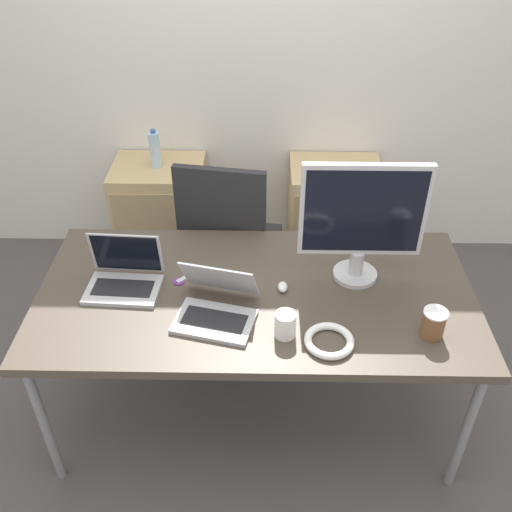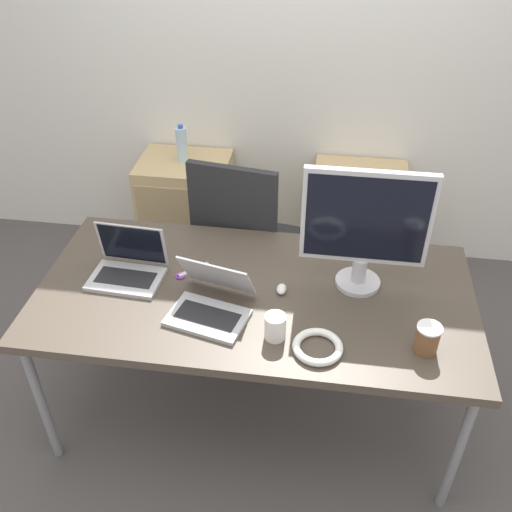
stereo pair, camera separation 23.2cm
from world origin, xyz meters
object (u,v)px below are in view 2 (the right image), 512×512
(cable_coil, at_px, (318,347))
(laptop_right, at_px, (128,267))
(cabinet_right, at_px, (356,223))
(mouse, at_px, (282,289))
(monitor, at_px, (365,227))
(office_chair, at_px, (246,259))
(water_bottle, at_px, (182,145))
(cabinet_left, at_px, (187,210))
(coffee_cup_white, at_px, (275,327))
(coffee_cup_brown, at_px, (427,339))
(laptop_left, at_px, (211,303))

(cable_coil, bearing_deg, laptop_right, 158.58)
(cabinet_right, relative_size, mouse, 11.13)
(laptop_right, relative_size, monitor, 0.58)
(office_chair, distance_m, water_bottle, 0.81)
(water_bottle, distance_m, mouse, 1.39)
(cabinet_left, distance_m, coffee_cup_white, 1.69)
(laptop_right, bearing_deg, cable_coil, -21.42)
(office_chair, height_order, cabinet_left, office_chair)
(laptop_right, bearing_deg, cabinet_left, 92.91)
(office_chair, height_order, mouse, office_chair)
(laptop_right, relative_size, mouse, 5.07)
(coffee_cup_brown, bearing_deg, monitor, 124.62)
(mouse, bearing_deg, cable_coil, -61.59)
(monitor, bearing_deg, water_bottle, 133.48)
(office_chair, height_order, cabinet_right, office_chair)
(cabinet_right, height_order, laptop_left, laptop_left)
(monitor, distance_m, coffee_cup_brown, 0.49)
(office_chair, height_order, water_bottle, office_chair)
(laptop_right, height_order, mouse, laptop_right)
(laptop_left, distance_m, monitor, 0.68)
(cabinet_right, distance_m, coffee_cup_brown, 1.53)
(cabinet_right, distance_m, mouse, 1.30)
(cabinet_left, xyz_separation_m, laptop_left, (0.46, -1.35, 0.44))
(mouse, xyz_separation_m, coffee_cup_brown, (0.56, -0.26, 0.04))
(monitor, height_order, coffee_cup_white, monitor)
(mouse, distance_m, coffee_cup_brown, 0.62)
(monitor, distance_m, mouse, 0.43)
(cabinet_left, height_order, cable_coil, cable_coil)
(coffee_cup_brown, height_order, cable_coil, coffee_cup_brown)
(cabinet_right, distance_m, monitor, 1.29)
(office_chair, relative_size, mouse, 16.92)
(laptop_left, xyz_separation_m, monitor, (0.58, 0.26, 0.25))
(laptop_left, xyz_separation_m, laptop_right, (-0.40, 0.17, 0.00))
(cabinet_right, bearing_deg, coffee_cup_brown, -81.56)
(cabinet_right, height_order, coffee_cup_brown, coffee_cup_brown)
(mouse, bearing_deg, cabinet_right, 73.85)
(water_bottle, distance_m, cable_coil, 1.74)
(cable_coil, bearing_deg, water_bottle, 120.66)
(coffee_cup_brown, bearing_deg, office_chair, 131.38)
(laptop_left, xyz_separation_m, cable_coil, (0.43, -0.15, -0.03))
(office_chair, relative_size, laptop_right, 3.33)
(cabinet_right, relative_size, laptop_right, 2.19)
(laptop_left, bearing_deg, cabinet_left, 108.74)
(mouse, height_order, coffee_cup_white, coffee_cup_white)
(cabinet_right, height_order, laptop_right, laptop_right)
(cabinet_left, relative_size, monitor, 1.28)
(coffee_cup_brown, bearing_deg, laptop_right, 167.42)
(office_chair, distance_m, laptop_left, 0.92)
(mouse, bearing_deg, office_chair, 111.20)
(office_chair, xyz_separation_m, monitor, (0.57, -0.58, 0.65))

